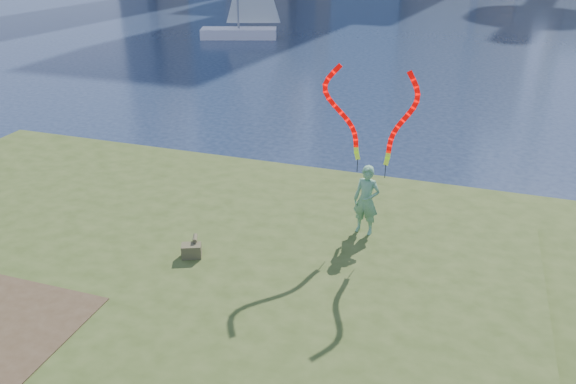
% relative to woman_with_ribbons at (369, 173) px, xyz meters
% --- Properties ---
extents(ground, '(320.00, 320.00, 0.00)m').
position_rel_woman_with_ribbons_xyz_m(ground, '(-3.35, -2.23, -2.22)').
color(ground, '#17233A').
rests_on(ground, ground).
extents(grassy_knoll, '(20.00, 18.00, 0.80)m').
position_rel_woman_with_ribbons_xyz_m(grassy_knoll, '(-3.35, -4.52, -1.88)').
color(grassy_knoll, '#3A4A1A').
rests_on(grassy_knoll, ground).
extents(woman_with_ribbons, '(2.00, 0.53, 3.96)m').
position_rel_woman_with_ribbons_xyz_m(woman_with_ribbons, '(0.00, 0.00, 0.00)').
color(woman_with_ribbons, '#136E20').
rests_on(woman_with_ribbons, grassy_knoll).
extents(canvas_bag, '(0.47, 0.53, 0.38)m').
position_rel_woman_with_ribbons_xyz_m(canvas_bag, '(-3.18, -2.14, -1.27)').
color(canvas_bag, '#4C4729').
rests_on(canvas_bag, grassy_knoll).
extents(sailboat, '(5.31, 3.08, 8.06)m').
position_rel_woman_with_ribbons_xyz_m(sailboat, '(-13.13, 24.70, -0.84)').
color(sailboat, white).
rests_on(sailboat, ground).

